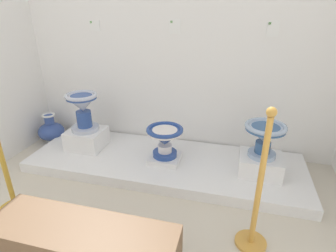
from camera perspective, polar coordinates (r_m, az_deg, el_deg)
The scene contains 14 objects.
wall_back at distance 3.03m, azimuth 2.00°, elevation 20.95°, with size 3.67×0.06×2.88m, color white.
display_platform at distance 2.95m, azimuth -0.65°, elevation -7.63°, with size 2.85×0.94×0.11m, color white.
plinth_block_squat_floral at distance 3.24m, azimuth -16.47°, elevation -2.49°, with size 0.39×0.36×0.21m, color white.
antique_toilet_squat_floral at distance 3.09m, azimuth -17.28°, elevation 3.87°, with size 0.34×0.34×0.42m.
plinth_block_broad_patterned at distance 2.88m, azimuth -0.64°, elevation -6.64°, with size 0.31×0.30×0.06m, color white.
antique_toilet_broad_patterned at distance 2.76m, azimuth -0.67°, elevation -2.35°, with size 0.37×0.37×0.31m.
plinth_block_tall_cobalt at distance 2.79m, azimuth 18.51°, elevation -7.57°, with size 0.39×0.34×0.19m, color white.
antique_toilet_tall_cobalt at distance 2.64m, azimuth 19.39°, elevation -1.69°, with size 0.37×0.37×0.32m.
info_placard_first at distance 3.33m, azimuth -15.00°, elevation 19.51°, with size 0.12×0.01×0.11m.
info_placard_second at distance 3.00m, azimuth 1.45°, elevation 19.98°, with size 0.12×0.01×0.14m.
info_placard_third at distance 2.93m, azimuth 20.92°, elevation 18.39°, with size 0.11×0.01×0.15m.
decorative_vase_corner at distance 3.74m, azimuth -23.06°, elevation -0.88°, with size 0.31×0.31×0.37m.
stanchion_post_near_left at distance 2.60m, azimuth -30.15°, elevation -10.01°, with size 0.27×0.27×1.01m.
stanchion_post_near_right at distance 2.03m, azimuth 17.88°, elevation -15.25°, with size 0.23×0.23×1.06m.
Camera 1 is at (2.41, -0.39, 1.59)m, focal length 29.41 mm.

